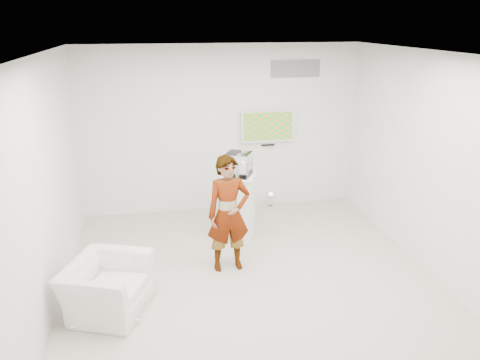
{
  "coord_description": "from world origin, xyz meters",
  "views": [
    {
      "loc": [
        -1.2,
        -5.65,
        3.37
      ],
      "look_at": [
        -0.01,
        0.6,
        1.19
      ],
      "focal_mm": 35.0,
      "sensor_mm": 36.0,
      "label": 1
    }
  ],
  "objects_px": {
    "armchair": "(107,287)",
    "pedestal": "(239,206)",
    "person": "(229,214)",
    "tv": "(268,126)",
    "floor_uplight": "(271,200)"
  },
  "relations": [
    {
      "from": "armchair",
      "to": "pedestal",
      "type": "bearing_deg",
      "value": -26.5
    },
    {
      "from": "pedestal",
      "to": "person",
      "type": "bearing_deg",
      "value": -108.13
    },
    {
      "from": "armchair",
      "to": "tv",
      "type": "bearing_deg",
      "value": -20.92
    },
    {
      "from": "person",
      "to": "armchair",
      "type": "xyz_separation_m",
      "value": [
        -1.62,
        -0.76,
        -0.51
      ]
    },
    {
      "from": "tv",
      "to": "pedestal",
      "type": "xyz_separation_m",
      "value": [
        -0.77,
        -1.22,
        -1.03
      ]
    },
    {
      "from": "armchair",
      "to": "pedestal",
      "type": "xyz_separation_m",
      "value": [
        1.95,
        1.76,
        0.2
      ]
    },
    {
      "from": "armchair",
      "to": "floor_uplight",
      "type": "height_order",
      "value": "armchair"
    },
    {
      "from": "person",
      "to": "floor_uplight",
      "type": "xyz_separation_m",
      "value": [
        1.15,
        2.1,
        -0.69
      ]
    },
    {
      "from": "floor_uplight",
      "to": "pedestal",
      "type": "bearing_deg",
      "value": -126.8
    },
    {
      "from": "person",
      "to": "pedestal",
      "type": "distance_m",
      "value": 1.09
    },
    {
      "from": "tv",
      "to": "floor_uplight",
      "type": "xyz_separation_m",
      "value": [
        0.06,
        -0.12,
        -1.41
      ]
    },
    {
      "from": "pedestal",
      "to": "armchair",
      "type": "bearing_deg",
      "value": -137.91
    },
    {
      "from": "tv",
      "to": "armchair",
      "type": "relative_size",
      "value": 1.01
    },
    {
      "from": "tv",
      "to": "person",
      "type": "bearing_deg",
      "value": -116.27
    },
    {
      "from": "armchair",
      "to": "person",
      "type": "bearing_deg",
      "value": -43.46
    }
  ]
}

